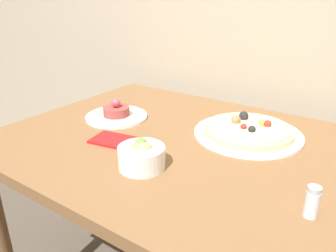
% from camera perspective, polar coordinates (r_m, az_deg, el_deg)
% --- Properties ---
extents(dining_table, '(1.09, 0.88, 0.78)m').
position_cam_1_polar(dining_table, '(1.12, 0.56, -7.17)').
color(dining_table, brown).
rests_on(dining_table, ground_plane).
extents(pizza_plate, '(0.35, 0.35, 0.06)m').
position_cam_1_polar(pizza_plate, '(1.11, 13.74, -0.81)').
color(pizza_plate, white).
rests_on(pizza_plate, dining_table).
extents(tartare_plate, '(0.23, 0.23, 0.08)m').
position_cam_1_polar(tartare_plate, '(1.24, -8.95, 2.07)').
color(tartare_plate, white).
rests_on(tartare_plate, dining_table).
extents(small_bowl, '(0.13, 0.13, 0.07)m').
position_cam_1_polar(small_bowl, '(0.88, -4.62, -5.21)').
color(small_bowl, white).
rests_on(small_bowl, dining_table).
extents(napkin, '(0.17, 0.12, 0.01)m').
position_cam_1_polar(napkin, '(1.05, -9.04, -2.53)').
color(napkin, red).
rests_on(napkin, dining_table).
extents(salt_shaker, '(0.03, 0.03, 0.07)m').
position_cam_1_polar(salt_shaker, '(0.76, 23.80, -11.99)').
color(salt_shaker, silver).
rests_on(salt_shaker, dining_table).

